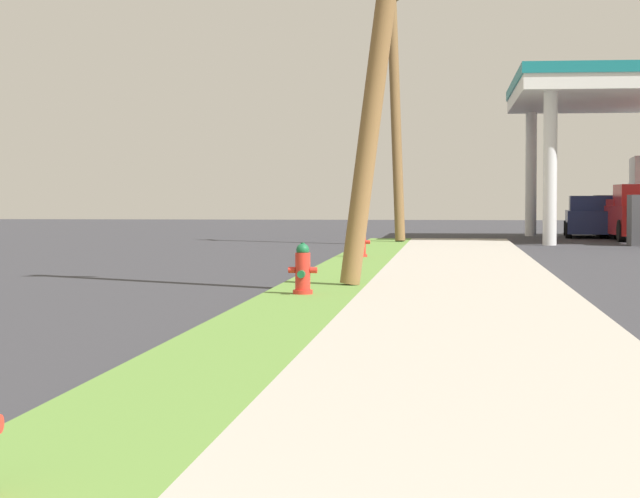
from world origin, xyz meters
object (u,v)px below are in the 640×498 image
fire_hydrant_third (361,243)px  utility_pole_background (395,108)px  fire_hydrant_second (303,272)px  truck_red_on_apron (640,214)px  car_navy_by_far_pump (591,218)px

fire_hydrant_third → utility_pole_background: utility_pole_background is taller
fire_hydrant_second → fire_hydrant_third: size_ratio=1.00×
utility_pole_background → truck_red_on_apron: size_ratio=1.54×
fire_hydrant_second → fire_hydrant_third: same height
car_navy_by_far_pump → fire_hydrant_third: bearing=-111.7°
fire_hydrant_third → car_navy_by_far_pump: (7.38, 18.56, 0.28)m
fire_hydrant_second → car_navy_by_far_pump: bearing=75.9°
fire_hydrant_third → utility_pole_background: 11.15m
utility_pole_background → fire_hydrant_third: bearing=-91.7°
fire_hydrant_second → utility_pole_background: 21.82m
truck_red_on_apron → utility_pole_background: bearing=-148.6°
fire_hydrant_second → utility_pole_background: bearing=89.1°
car_navy_by_far_pump → truck_red_on_apron: truck_red_on_apron is taller
car_navy_by_far_pump → truck_red_on_apron: size_ratio=0.85×
fire_hydrant_third → truck_red_on_apron: (8.75, 15.59, 0.47)m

